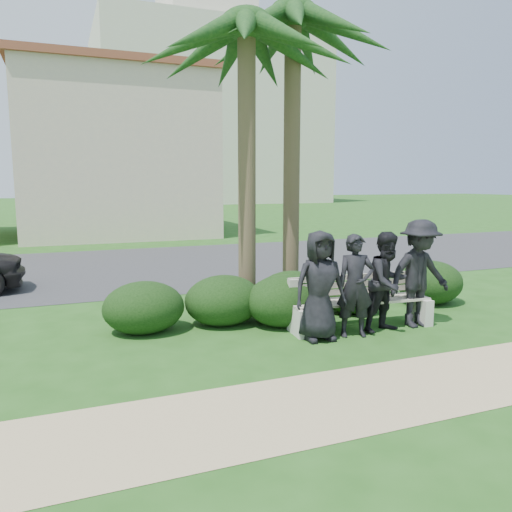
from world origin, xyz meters
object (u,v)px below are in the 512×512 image
object	(u,v)px
man_d	(419,274)
palm_right	(293,18)
park_bench	(360,305)
man_c	(388,282)
man_a	(320,286)
man_b	(355,286)
palm_left	(246,28)

from	to	relation	value
man_d	palm_right	world-z (taller)	palm_right
park_bench	man_c	xyz separation A→B (m)	(0.29, -0.32, 0.43)
man_d	palm_right	xyz separation A→B (m)	(-1.23, 2.34, 4.52)
man_a	palm_right	bearing A→B (deg)	78.64
man_c	palm_right	distance (m)	5.22
park_bench	man_d	distance (m)	1.11
man_d	palm_right	bearing A→B (deg)	116.28
park_bench	palm_right	bearing A→B (deg)	102.15
man_b	palm_left	bearing A→B (deg)	132.30
man_b	palm_right	size ratio (longest dim) A/B	0.25
man_b	man_c	world-z (taller)	man_c
palm_left	man_c	bearing A→B (deg)	-50.28
park_bench	man_b	xyz separation A→B (m)	(-0.33, -0.36, 0.42)
man_a	man_d	size ratio (longest dim) A/B	0.94
palm_right	man_a	bearing A→B (deg)	-105.11
man_c	man_b	bearing A→B (deg)	171.19
man_c	palm_left	distance (m)	4.94
man_c	palm_left	size ratio (longest dim) A/B	0.27
man_b	man_a	bearing A→B (deg)	-169.83
man_a	man_b	size ratio (longest dim) A/B	1.05
man_c	man_d	distance (m)	0.66
man_d	man_a	bearing A→B (deg)	179.38
man_a	man_c	bearing A→B (deg)	2.88
man_c	palm_right	size ratio (longest dim) A/B	0.25
man_d	palm_left	distance (m)	5.11
man_b	man_d	bearing A→B (deg)	18.93
man_d	park_bench	bearing A→B (deg)	162.09
palm_left	palm_right	distance (m)	1.21
park_bench	palm_left	xyz separation A→B (m)	(-1.37, 1.67, 4.63)
park_bench	man_a	distance (m)	1.08
man_a	park_bench	bearing A→B (deg)	21.87
palm_left	palm_right	bearing A→B (deg)	20.22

